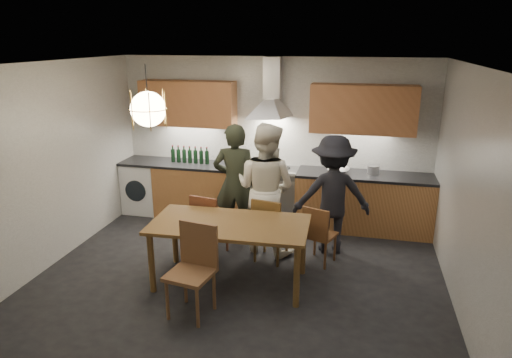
% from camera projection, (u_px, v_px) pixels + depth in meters
% --- Properties ---
extents(ground, '(5.00, 5.00, 0.00)m').
position_uv_depth(ground, '(238.00, 280.00, 5.65)').
color(ground, black).
rests_on(ground, ground).
extents(room_shell, '(5.02, 4.52, 2.61)m').
position_uv_depth(room_shell, '(236.00, 146.00, 5.15)').
color(room_shell, silver).
rests_on(room_shell, ground).
extents(counter_run, '(5.00, 0.62, 0.90)m').
position_uv_depth(counter_run, '(271.00, 195.00, 7.33)').
color(counter_run, tan).
rests_on(counter_run, ground).
extents(range_stove, '(0.90, 0.60, 0.92)m').
position_uv_depth(range_stove, '(269.00, 196.00, 7.33)').
color(range_stove, silver).
rests_on(range_stove, ground).
extents(wall_fixtures, '(4.30, 0.54, 1.10)m').
position_uv_depth(wall_fixtures, '(272.00, 106.00, 7.02)').
color(wall_fixtures, '#C9804D').
rests_on(wall_fixtures, ground).
extents(pendant_lamp, '(0.43, 0.43, 0.70)m').
position_uv_depth(pendant_lamp, '(148.00, 109.00, 5.15)').
color(pendant_lamp, black).
rests_on(pendant_lamp, ground).
extents(dining_table, '(1.89, 1.00, 0.78)m').
position_uv_depth(dining_table, '(230.00, 230.00, 5.40)').
color(dining_table, brown).
rests_on(dining_table, ground).
extents(chair_back_left, '(0.47, 0.47, 0.89)m').
position_uv_depth(chair_back_left, '(208.00, 222.00, 6.12)').
color(chair_back_left, '#5B2D1A').
rests_on(chair_back_left, ground).
extents(chair_back_mid, '(0.48, 0.48, 0.90)m').
position_uv_depth(chair_back_mid, '(269.00, 226.00, 5.96)').
color(chair_back_mid, brown).
rests_on(chair_back_mid, ground).
extents(chair_back_right, '(0.47, 0.47, 0.81)m').
position_uv_depth(chair_back_right, '(318.00, 232.00, 5.91)').
color(chair_back_right, brown).
rests_on(chair_back_right, ground).
extents(chair_front, '(0.52, 0.52, 0.99)m').
position_uv_depth(chair_front, '(194.00, 263.00, 4.87)').
color(chair_front, brown).
rests_on(chair_front, ground).
extents(person_left, '(0.68, 0.49, 1.74)m').
position_uv_depth(person_left, '(235.00, 183.00, 6.54)').
color(person_left, black).
rests_on(person_left, ground).
extents(person_mid, '(1.05, 0.92, 1.81)m').
position_uv_depth(person_mid, '(266.00, 188.00, 6.21)').
color(person_mid, silver).
rests_on(person_mid, ground).
extents(person_right, '(1.17, 0.83, 1.65)m').
position_uv_depth(person_right, '(332.00, 195.00, 6.21)').
color(person_right, black).
rests_on(person_right, ground).
extents(mixing_bowl, '(0.37, 0.37, 0.08)m').
position_uv_depth(mixing_bowl, '(338.00, 171.00, 6.92)').
color(mixing_bowl, silver).
rests_on(mixing_bowl, counter_run).
extents(stock_pot, '(0.22, 0.22, 0.12)m').
position_uv_depth(stock_pot, '(373.00, 170.00, 6.88)').
color(stock_pot, silver).
rests_on(stock_pot, counter_run).
extents(wine_bottles, '(0.66, 0.07, 0.28)m').
position_uv_depth(wine_bottles, '(190.00, 155.00, 7.47)').
color(wine_bottles, black).
rests_on(wine_bottles, counter_run).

